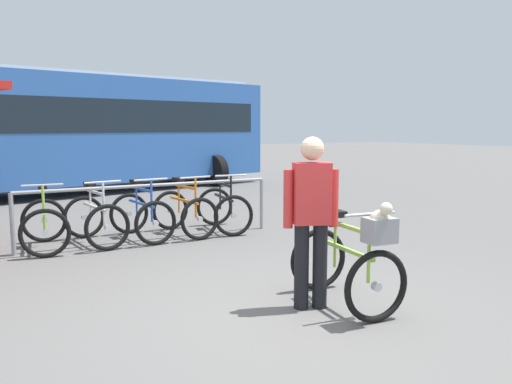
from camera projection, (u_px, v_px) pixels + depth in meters
ground_plane at (297, 315)px, 4.75m from camera, size 80.00×80.00×0.00m
bike_rack_rail at (151, 196)px, 7.78m from camera, size 3.91×0.21×0.88m
racked_bike_lime at (44, 224)px, 7.26m from camera, size 0.81×1.19×0.97m
racked_bike_white at (95, 220)px, 7.59m from camera, size 0.75×1.17×0.98m
racked_bike_blue at (142, 216)px, 7.93m from camera, size 0.74×1.15×0.97m
racked_bike_orange at (184, 212)px, 8.27m from camera, size 0.74×1.14×0.97m
racked_bike_black at (224, 209)px, 8.60m from camera, size 0.84×1.21×0.98m
featured_bicycle at (352, 259)px, 4.87m from camera, size 0.81×1.24×1.09m
person_with_featured_bike at (311, 215)px, 4.84m from camera, size 0.49×0.32×1.64m
bus_distant at (90, 126)px, 13.71m from camera, size 10.29×4.55×3.08m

